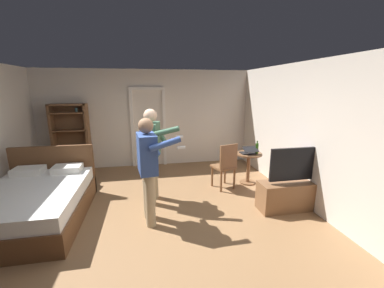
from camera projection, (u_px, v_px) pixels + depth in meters
name	position (u px, v px, depth m)	size (l,w,h in m)	color
ground_plane	(153.00, 223.00, 3.87)	(6.66, 6.66, 0.00)	olive
wall_back	(148.00, 119.00, 6.53)	(5.78, 0.12, 2.58)	silver
wall_right	(319.00, 138.00, 4.09)	(0.12, 6.30, 2.58)	silver
doorway_frame	(148.00, 122.00, 6.47)	(0.93, 0.08, 2.13)	white
bed	(35.00, 202.00, 3.92)	(1.51, 2.09, 1.02)	brown
bookshelf	(71.00, 136.00, 6.04)	(0.87, 0.32, 1.73)	brown
tv_flatscreen	(293.00, 192.00, 4.27)	(1.24, 0.40, 1.13)	brown
side_table	(248.00, 163.00, 5.38)	(0.57, 0.57, 0.70)	brown
laptop	(249.00, 152.00, 5.27)	(0.34, 0.34, 0.17)	black
bottle_on_table	(257.00, 148.00, 5.24)	(0.06, 0.06, 0.29)	#244E11
wooden_chair	(226.00, 164.00, 5.06)	(0.53, 0.53, 0.99)	brown
person_blue_shirt	(148.00, 163.00, 3.70)	(0.71, 0.65, 1.69)	tan
person_striped_shirt	(152.00, 149.00, 4.40)	(0.71, 0.75, 1.76)	tan
suitcase_dark	(77.00, 181.00, 5.18)	(0.62, 0.36, 0.31)	black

